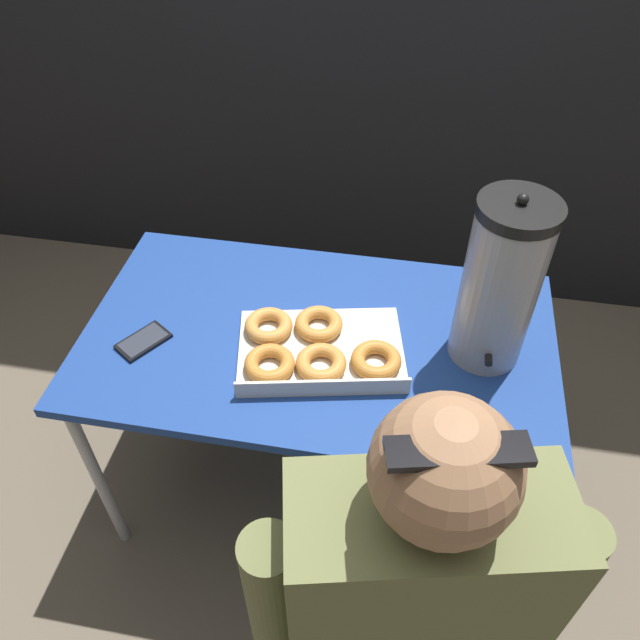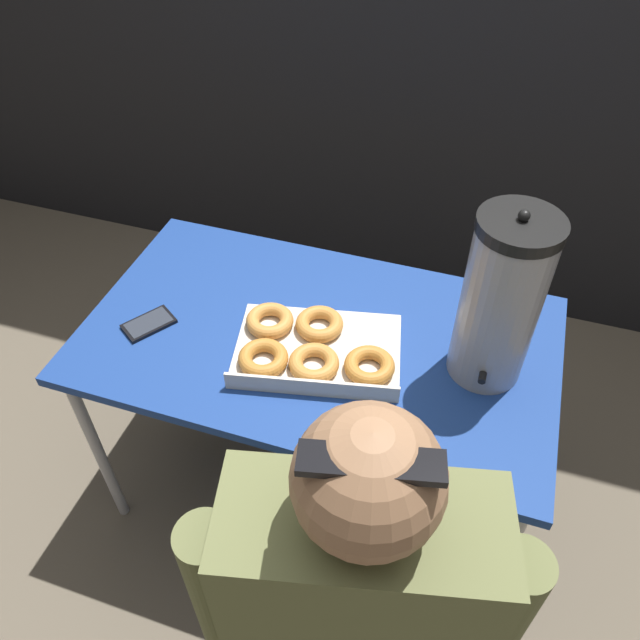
{
  "view_description": "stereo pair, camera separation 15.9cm",
  "coord_description": "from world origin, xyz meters",
  "px_view_note": "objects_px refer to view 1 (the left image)",
  "views": [
    {
      "loc": [
        0.2,
        -1.12,
        1.88
      ],
      "look_at": [
        0.01,
        0.0,
        0.76
      ],
      "focal_mm": 35.0,
      "sensor_mm": 36.0,
      "label": 1
    },
    {
      "loc": [
        0.36,
        -1.08,
        1.88
      ],
      "look_at": [
        0.01,
        0.0,
        0.76
      ],
      "focal_mm": 35.0,
      "sensor_mm": 36.0,
      "label": 2
    }
  ],
  "objects_px": {
    "coffee_urn": "(500,285)",
    "cell_phone": "(143,341)",
    "donut_box": "(315,349)",
    "person_seated": "(403,631)"
  },
  "relations": [
    {
      "from": "donut_box",
      "to": "coffee_urn",
      "type": "relative_size",
      "value": 1.0
    },
    {
      "from": "donut_box",
      "to": "cell_phone",
      "type": "bearing_deg",
      "value": 172.42
    },
    {
      "from": "cell_phone",
      "to": "coffee_urn",
      "type": "bearing_deg",
      "value": 42.04
    },
    {
      "from": "donut_box",
      "to": "coffee_urn",
      "type": "bearing_deg",
      "value": 0.59
    },
    {
      "from": "cell_phone",
      "to": "person_seated",
      "type": "height_order",
      "value": "person_seated"
    },
    {
      "from": "coffee_urn",
      "to": "cell_phone",
      "type": "xyz_separation_m",
      "value": [
        -0.86,
        -0.13,
        -0.22
      ]
    },
    {
      "from": "person_seated",
      "to": "donut_box",
      "type": "bearing_deg",
      "value": -77.57
    },
    {
      "from": "coffee_urn",
      "to": "donut_box",
      "type": "bearing_deg",
      "value": -167.51
    },
    {
      "from": "cell_phone",
      "to": "donut_box",
      "type": "bearing_deg",
      "value": 38.04
    },
    {
      "from": "donut_box",
      "to": "person_seated",
      "type": "bearing_deg",
      "value": -76.51
    }
  ]
}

